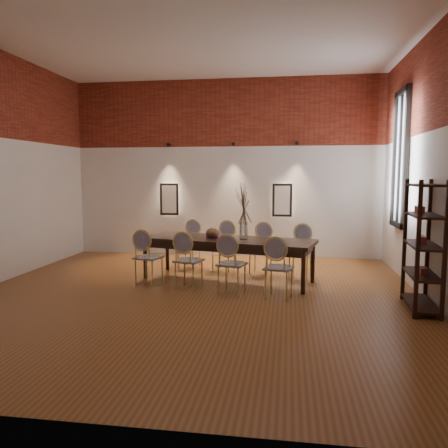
# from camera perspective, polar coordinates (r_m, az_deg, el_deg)

# --- Properties ---
(floor) EXTENTS (7.00, 7.00, 0.02)m
(floor) POSITION_cam_1_polar(r_m,az_deg,el_deg) (6.83, -4.13, -9.48)
(floor) COLOR brown
(floor) RESTS_ON ground
(ceiling) EXTENTS (7.00, 7.00, 0.02)m
(ceiling) POSITION_cam_1_polar(r_m,az_deg,el_deg) (6.91, -4.43, 24.55)
(ceiling) COLOR silver
(ceiling) RESTS_ON ground
(wall_back) EXTENTS (7.00, 0.10, 4.00)m
(wall_back) POSITION_cam_1_polar(r_m,az_deg,el_deg) (10.06, 0.20, 7.22)
(wall_back) COLOR silver
(wall_back) RESTS_ON ground
(wall_front) EXTENTS (7.00, 0.10, 4.00)m
(wall_front) POSITION_cam_1_polar(r_m,az_deg,el_deg) (3.20, -18.51, 8.66)
(wall_front) COLOR silver
(wall_front) RESTS_ON ground
(wall_right) EXTENTS (0.10, 7.00, 4.00)m
(wall_right) POSITION_cam_1_polar(r_m,az_deg,el_deg) (6.75, 26.87, 6.94)
(wall_right) COLOR silver
(wall_right) RESTS_ON ground
(brick_band_back) EXTENTS (7.00, 0.02, 1.50)m
(brick_band_back) POSITION_cam_1_polar(r_m,az_deg,el_deg) (10.09, 0.14, 14.34)
(brick_band_back) COLOR maroon
(brick_band_back) RESTS_ON ground
(brick_band_right) EXTENTS (0.02, 7.00, 1.50)m
(brick_band_right) POSITION_cam_1_polar(r_m,az_deg,el_deg) (6.87, 26.84, 17.45)
(brick_band_right) COLOR maroon
(brick_band_right) RESTS_ON ground
(niche_left) EXTENTS (0.36, 0.06, 0.66)m
(niche_left) POSITION_cam_1_polar(r_m,az_deg,el_deg) (10.24, -7.11, 3.24)
(niche_left) COLOR #FFEAC6
(niche_left) RESTS_ON wall_back
(niche_right) EXTENTS (0.36, 0.06, 0.66)m
(niche_right) POSITION_cam_1_polar(r_m,az_deg,el_deg) (9.87, 7.61, 3.12)
(niche_right) COLOR #FFEAC6
(niche_right) RESTS_ON wall_back
(spot_fixture_left) EXTENTS (0.08, 0.10, 0.08)m
(spot_fixture_left) POSITION_cam_1_polar(r_m,az_deg,el_deg) (10.22, -7.26, 10.24)
(spot_fixture_left) COLOR black
(spot_fixture_left) RESTS_ON wall_back
(spot_fixture_mid) EXTENTS (0.08, 0.10, 0.08)m
(spot_fixture_mid) POSITION_cam_1_polar(r_m,az_deg,el_deg) (9.93, 1.25, 10.41)
(spot_fixture_mid) COLOR black
(spot_fixture_mid) RESTS_ON wall_back
(spot_fixture_right) EXTENTS (0.08, 0.10, 0.08)m
(spot_fixture_right) POSITION_cam_1_polar(r_m,az_deg,el_deg) (9.85, 9.49, 10.35)
(spot_fixture_right) COLOR black
(spot_fixture_right) RESTS_ON wall_back
(window_glass) EXTENTS (0.02, 0.78, 2.38)m
(window_glass) POSITION_cam_1_polar(r_m,az_deg,el_deg) (8.65, 22.14, 7.88)
(window_glass) COLOR silver
(window_glass) RESTS_ON wall_right
(window_frame) EXTENTS (0.08, 0.90, 2.50)m
(window_frame) POSITION_cam_1_polar(r_m,az_deg,el_deg) (8.65, 22.01, 7.89)
(window_frame) COLOR black
(window_frame) RESTS_ON wall_right
(window_mullion) EXTENTS (0.06, 0.06, 2.40)m
(window_mullion) POSITION_cam_1_polar(r_m,az_deg,el_deg) (8.65, 22.01, 7.89)
(window_mullion) COLOR black
(window_mullion) RESTS_ON wall_right
(dining_table) EXTENTS (3.17, 1.65, 0.75)m
(dining_table) POSITION_cam_1_polar(r_m,az_deg,el_deg) (7.72, 0.44, -4.65)
(dining_table) COLOR black
(dining_table) RESTS_ON floor
(chair_near_a) EXTENTS (0.53, 0.53, 0.94)m
(chair_near_a) POSITION_cam_1_polar(r_m,az_deg,el_deg) (7.53, -9.80, -4.30)
(chair_near_a) COLOR tan
(chair_near_a) RESTS_ON floor
(chair_near_b) EXTENTS (0.53, 0.53, 0.94)m
(chair_near_b) POSITION_cam_1_polar(r_m,az_deg,el_deg) (7.17, -4.64, -4.77)
(chair_near_b) COLOR tan
(chair_near_b) RESTS_ON floor
(chair_near_c) EXTENTS (0.53, 0.53, 0.94)m
(chair_near_c) POSITION_cam_1_polar(r_m,az_deg,el_deg) (6.87, 1.04, -5.24)
(chair_near_c) COLOR tan
(chair_near_c) RESTS_ON floor
(chair_near_d) EXTENTS (0.53, 0.53, 0.94)m
(chair_near_d) POSITION_cam_1_polar(r_m,az_deg,el_deg) (6.64, 7.17, -5.69)
(chair_near_d) COLOR tan
(chair_near_d) RESTS_ON floor
(chair_far_a) EXTENTS (0.53, 0.53, 0.94)m
(chair_far_a) POSITION_cam_1_polar(r_m,az_deg,el_deg) (8.85, -4.59, -2.63)
(chair_far_a) COLOR tan
(chair_far_a) RESTS_ON floor
(chair_far_b) EXTENTS (0.53, 0.53, 0.94)m
(chair_far_b) POSITION_cam_1_polar(r_m,az_deg,el_deg) (8.54, -0.04, -2.93)
(chair_far_b) COLOR tan
(chair_far_b) RESTS_ON floor
(chair_far_c) EXTENTS (0.53, 0.53, 0.94)m
(chair_far_c) POSITION_cam_1_polar(r_m,az_deg,el_deg) (8.30, 4.81, -3.24)
(chair_far_c) COLOR tan
(chair_far_c) RESTS_ON floor
(chair_far_d) EXTENTS (0.53, 0.53, 0.94)m
(chair_far_d) POSITION_cam_1_polar(r_m,az_deg,el_deg) (8.11, 9.93, -3.54)
(chair_far_d) COLOR tan
(chair_far_d) RESTS_ON floor
(vase) EXTENTS (0.14, 0.14, 0.30)m
(vase) POSITION_cam_1_polar(r_m,az_deg,el_deg) (7.54, 2.56, -0.89)
(vase) COLOR silver
(vase) RESTS_ON dining_table
(dried_branches) EXTENTS (0.50, 0.50, 0.70)m
(dried_branches) POSITION_cam_1_polar(r_m,az_deg,el_deg) (7.49, 2.58, 2.52)
(dried_branches) COLOR #473C2C
(dried_branches) RESTS_ON vase
(bowl) EXTENTS (0.24, 0.24, 0.18)m
(bowl) POSITION_cam_1_polar(r_m,az_deg,el_deg) (7.70, -1.53, -1.18)
(bowl) COLOR brown
(bowl) RESTS_ON dining_table
(book) EXTENTS (0.29, 0.24, 0.03)m
(book) POSITION_cam_1_polar(r_m,az_deg,el_deg) (7.75, -1.19, -1.70)
(book) COLOR #94177F
(book) RESTS_ON dining_table
(shelving_rack) EXTENTS (0.46, 1.03, 1.80)m
(shelving_rack) POSITION_cam_1_polar(r_m,az_deg,el_deg) (6.59, 24.58, -2.53)
(shelving_rack) COLOR black
(shelving_rack) RESTS_ON floor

